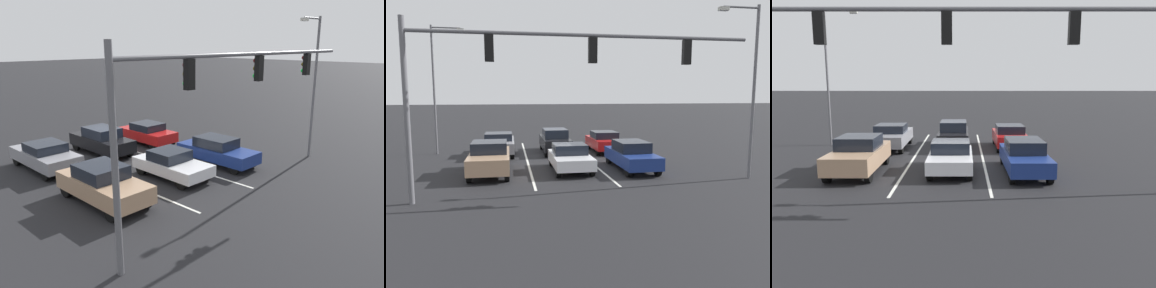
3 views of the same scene
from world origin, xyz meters
The scene contains 12 objects.
ground_plane centered at (0.00, 0.00, 0.00)m, with size 240.00×240.00×0.00m, color black.
lane_stripe_left_divider centered at (-1.82, 1.64, 0.01)m, with size 0.12×15.28×0.01m, color silver.
lane_stripe_center_divider centered at (1.82, 1.64, 0.01)m, with size 0.12×15.28×0.01m, color silver.
car_navy_leftlane_front centered at (-3.49, 5.67, 0.77)m, with size 1.76×4.66×1.50m.
car_tan_rightlane_front centered at (3.82, 5.58, 0.83)m, with size 1.92×4.59×1.63m.
car_white_midlane_front centered at (-0.24, 5.45, 0.71)m, with size 1.90×4.07×1.39m.
car_gray_rightlane_second centered at (3.52, -0.34, 0.76)m, with size 1.94×4.60×1.46m.
car_red_leftlane_second centered at (-3.57, -0.44, 0.74)m, with size 1.80×4.08×1.41m.
car_black_midlane_second centered at (-0.20, -0.68, 0.83)m, with size 1.75×4.61×1.63m.
traffic_signal_gantry centered at (1.98, 10.26, 5.01)m, with size 13.10×0.37×6.63m.
street_lamp_right_shoulder centered at (7.35, -1.49, 4.80)m, with size 2.09×0.24×8.32m.
street_lamp_left_shoulder centered at (-8.06, 8.74, 4.59)m, with size 2.02×0.24×7.93m.
Camera 2 is at (2.85, 24.33, 3.98)m, focal length 35.00 mm.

